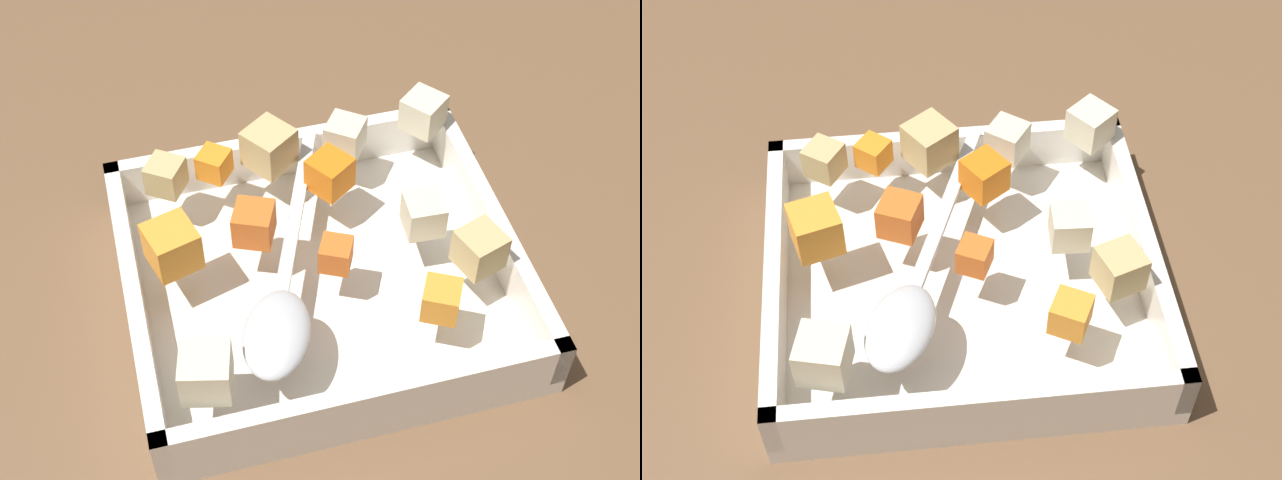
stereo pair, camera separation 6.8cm
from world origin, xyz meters
TOP-DOWN VIEW (x-y plane):
  - ground_plane at (0.00, 0.00)m, footprint 4.00×4.00m
  - baking_dish at (-0.01, -0.02)m, footprint 0.29×0.26m
  - carrot_chunk_heap_side at (-0.03, -0.08)m, footprint 0.04×0.04m
  - carrot_chunk_back_center at (0.04, -0.04)m, footprint 0.04×0.04m
  - carrot_chunk_under_handle at (-0.01, -0.00)m, footprint 0.03×0.03m
  - carrot_chunk_center at (-0.07, 0.06)m, footprint 0.03×0.03m
  - carrot_chunk_mid_right at (0.05, -0.11)m, footprint 0.03×0.03m
  - carrot_chunk_heap_top at (0.10, -0.03)m, footprint 0.04×0.04m
  - potato_chunk_front_center at (-0.09, -0.02)m, footprint 0.03×0.03m
  - potato_chunk_corner_ne at (0.01, -0.11)m, footprint 0.05×0.05m
  - potato_chunk_near_spoon at (0.09, -0.11)m, footprint 0.04×0.04m
  - potato_chunk_rim_edge at (-0.12, -0.12)m, footprint 0.04×0.04m
  - potato_chunk_corner_se at (-0.12, 0.02)m, footprint 0.04×0.04m
  - potato_chunk_near_left at (0.09, 0.08)m, footprint 0.04×0.04m
  - parsnip_chunk_corner_sw at (-0.05, -0.11)m, footprint 0.04×0.04m
  - serving_spoon at (0.04, 0.04)m, footprint 0.12×0.24m

SIDE VIEW (x-z plane):
  - ground_plane at x=0.00m, z-range 0.00..0.00m
  - baking_dish at x=-0.01m, z-range -0.01..0.04m
  - serving_spoon at x=0.04m, z-range 0.05..0.07m
  - carrot_chunk_under_handle at x=-0.01m, z-range 0.05..0.08m
  - carrot_chunk_mid_right at x=0.05m, z-range 0.05..0.08m
  - carrot_chunk_center at x=-0.07m, z-range 0.05..0.08m
  - potato_chunk_near_spoon at x=0.09m, z-range 0.05..0.08m
  - parsnip_chunk_corner_sw at x=-0.05m, z-range 0.05..0.08m
  - potato_chunk_front_center at x=-0.09m, z-range 0.05..0.08m
  - carrot_chunk_back_center at x=0.04m, z-range 0.05..0.08m
  - carrot_chunk_heap_side at x=-0.03m, z-range 0.05..0.08m
  - potato_chunk_rim_edge at x=-0.12m, z-range 0.05..0.08m
  - potato_chunk_corner_se at x=-0.12m, z-range 0.05..0.08m
  - potato_chunk_near_left at x=0.09m, z-range 0.05..0.09m
  - potato_chunk_corner_ne at x=0.01m, z-range 0.05..0.09m
  - carrot_chunk_heap_top at x=0.10m, z-range 0.05..0.09m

